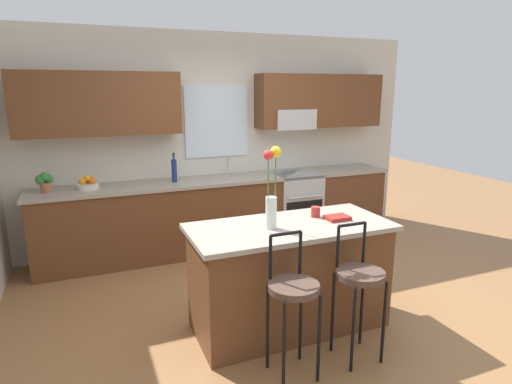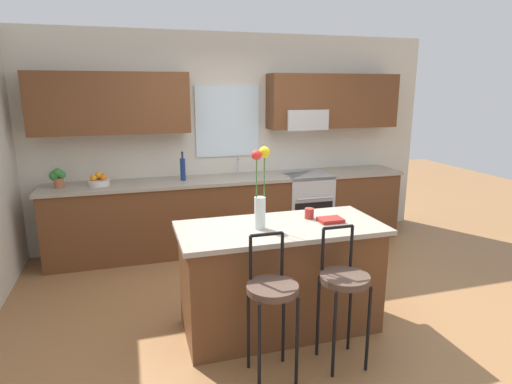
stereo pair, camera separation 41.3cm
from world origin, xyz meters
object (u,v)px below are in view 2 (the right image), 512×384
(oven_range, at_px, (305,207))
(bar_stool_near, at_px, (272,295))
(bottle_olive_oil, at_px, (183,169))
(cookbook, at_px, (331,220))
(potted_plant_small, at_px, (58,177))
(flower_vase, at_px, (260,192))
(mug_ceramic, at_px, (309,213))
(kitchen_island, at_px, (280,277))
(fruit_bowl_oranges, at_px, (99,181))
(bar_stool_middle, at_px, (344,284))

(oven_range, bearing_deg, bar_stool_near, -117.41)
(bar_stool_near, relative_size, bottle_olive_oil, 2.95)
(cookbook, xyz_separation_m, potted_plant_small, (-2.39, 2.04, 0.11))
(flower_vase, distance_m, bottle_olive_oil, 2.07)
(bar_stool_near, bearing_deg, cookbook, 38.89)
(mug_ceramic, bearing_deg, kitchen_island, -158.51)
(fruit_bowl_oranges, bearing_deg, bar_stool_near, -64.63)
(fruit_bowl_oranges, height_order, bottle_olive_oil, bottle_olive_oil)
(kitchen_island, distance_m, bar_stool_middle, 0.68)
(bar_stool_near, relative_size, cookbook, 5.21)
(flower_vase, height_order, mug_ceramic, flower_vase)
(flower_vase, relative_size, bottle_olive_oil, 1.87)
(bar_stool_near, relative_size, flower_vase, 1.58)
(bar_stool_near, xyz_separation_m, potted_plant_small, (-1.67, 2.61, 0.41))
(flower_vase, relative_size, cookbook, 3.30)
(flower_vase, bearing_deg, bar_stool_middle, -51.60)
(bar_stool_near, xyz_separation_m, bar_stool_middle, (0.55, 0.00, 0.00))
(bar_stool_middle, relative_size, potted_plant_small, 4.68)
(fruit_bowl_oranges, xyz_separation_m, bottle_olive_oil, (0.97, -0.00, 0.09))
(fruit_bowl_oranges, bearing_deg, bar_stool_middle, -55.60)
(bar_stool_near, relative_size, fruit_bowl_oranges, 4.34)
(oven_range, bearing_deg, bar_stool_middle, -107.00)
(bar_stool_near, bearing_deg, bar_stool_middle, 0.00)
(bar_stool_near, distance_m, flower_vase, 0.83)
(bar_stool_middle, xyz_separation_m, mug_ceramic, (0.03, 0.72, 0.33))
(oven_range, bearing_deg, cookbook, -107.35)
(mug_ceramic, bearing_deg, bottle_olive_oil, 114.10)
(bar_stool_near, xyz_separation_m, bottle_olive_oil, (-0.27, 2.61, 0.43))
(oven_range, bearing_deg, potted_plant_small, 179.50)
(oven_range, distance_m, fruit_bowl_oranges, 2.63)
(bar_stool_middle, xyz_separation_m, fruit_bowl_oranges, (-1.79, 2.61, 0.34))
(kitchen_island, height_order, flower_vase, flower_vase)
(fruit_bowl_oranges, height_order, potted_plant_small, potted_plant_small)
(kitchen_island, bearing_deg, mug_ceramic, 21.49)
(bottle_olive_oil, bearing_deg, kitchen_island, -74.91)
(kitchen_island, xyz_separation_m, flower_vase, (-0.18, -0.02, 0.76))
(oven_range, height_order, mug_ceramic, mug_ceramic)
(mug_ceramic, height_order, cookbook, mug_ceramic)
(kitchen_island, height_order, potted_plant_small, potted_plant_small)
(oven_range, xyz_separation_m, kitchen_island, (-1.07, -1.99, 0.00))
(bar_stool_middle, bearing_deg, flower_vase, 128.40)
(oven_range, xyz_separation_m, flower_vase, (-1.25, -2.01, 0.76))
(mug_ceramic, bearing_deg, potted_plant_small, 139.91)
(kitchen_island, distance_m, cookbook, 0.64)
(kitchen_island, xyz_separation_m, mug_ceramic, (0.30, 0.12, 0.50))
(kitchen_island, distance_m, bottle_olive_oil, 2.17)
(bar_stool_near, bearing_deg, bottle_olive_oil, 95.86)
(kitchen_island, relative_size, potted_plant_small, 7.58)
(oven_range, bearing_deg, bottle_olive_oil, 179.12)
(bar_stool_near, bearing_deg, potted_plant_small, 122.63)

